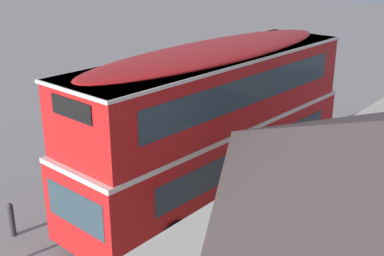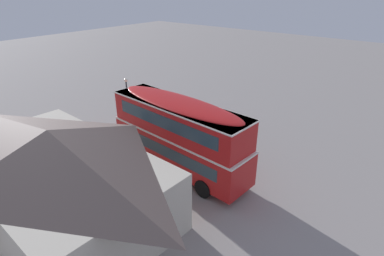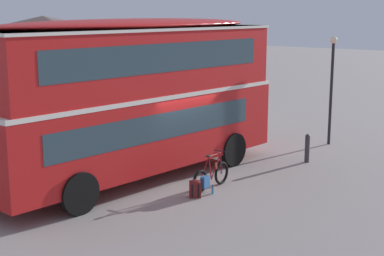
# 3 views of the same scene
# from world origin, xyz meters

# --- Properties ---
(ground_plane) EXTENTS (120.00, 120.00, 0.00)m
(ground_plane) POSITION_xyz_m (0.00, 0.00, 0.00)
(ground_plane) COLOR gray
(double_decker_bus) EXTENTS (10.11, 3.23, 4.79)m
(double_decker_bus) POSITION_xyz_m (-0.75, 0.51, 2.64)
(double_decker_bus) COLOR black
(double_decker_bus) RESTS_ON ground
(touring_bicycle) EXTENTS (1.78, 0.51, 1.03)m
(touring_bicycle) POSITION_xyz_m (-0.26, -1.84, 0.37)
(touring_bicycle) COLOR black
(touring_bicycle) RESTS_ON ground
(backpack_on_ground) EXTENTS (0.40, 0.40, 0.49)m
(backpack_on_ground) POSITION_xyz_m (-1.06, -1.91, 0.25)
(backpack_on_ground) COLOR maroon
(backpack_on_ground) RESTS_ON ground
(water_bottle_blue_sports) EXTENTS (0.06, 0.06, 0.25)m
(water_bottle_blue_sports) POSITION_xyz_m (-0.53, -2.12, 0.12)
(water_bottle_blue_sports) COLOR #338CBF
(water_bottle_blue_sports) RESTS_ON ground
(pub_building) EXTENTS (12.82, 7.87, 4.81)m
(pub_building) POSITION_xyz_m (1.37, 7.56, 2.45)
(pub_building) COLOR beige
(pub_building) RESTS_ON ground
(street_lamp) EXTENTS (0.28, 0.28, 4.09)m
(street_lamp) POSITION_xyz_m (7.09, -2.03, 2.57)
(street_lamp) COLOR black
(street_lamp) RESTS_ON ground
(kerb_bollard) EXTENTS (0.16, 0.16, 0.97)m
(kerb_bollard) POSITION_xyz_m (4.17, -2.61, 0.50)
(kerb_bollard) COLOR #333338
(kerb_bollard) RESTS_ON ground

